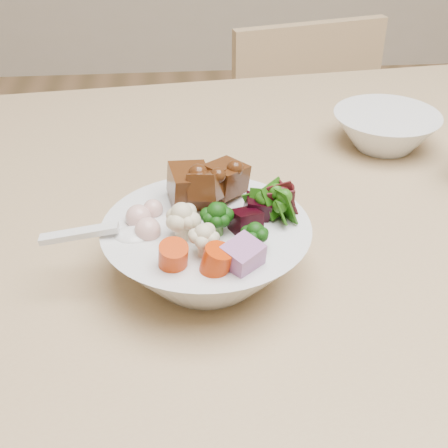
# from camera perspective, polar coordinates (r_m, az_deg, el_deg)

# --- Properties ---
(chair_far) EXTENTS (0.46, 0.46, 0.83)m
(chair_far) POSITION_cam_1_polar(r_m,az_deg,el_deg) (1.58, 8.68, 3.83)
(chair_far) COLOR tan
(chair_far) RESTS_ON ground
(food_bowl) EXTENTS (0.22, 0.22, 0.12)m
(food_bowl) POSITION_cam_1_polar(r_m,az_deg,el_deg) (0.65, -1.47, -2.07)
(food_bowl) COLOR silver
(food_bowl) RESTS_ON dining_table
(soup_spoon) EXTENTS (0.11, 0.03, 0.02)m
(soup_spoon) POSITION_cam_1_polar(r_m,az_deg,el_deg) (0.63, -9.53, -1.05)
(soup_spoon) COLOR silver
(soup_spoon) RESTS_ON food_bowl
(side_bowl) EXTENTS (0.16, 0.16, 0.05)m
(side_bowl) POSITION_cam_1_polar(r_m,az_deg,el_deg) (0.96, 14.53, 8.28)
(side_bowl) COLOR silver
(side_bowl) RESTS_ON dining_table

